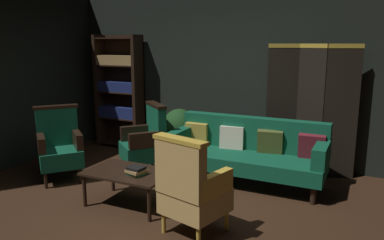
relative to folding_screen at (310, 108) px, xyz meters
name	(u,v)px	position (x,y,z in m)	size (l,w,h in m)	color
ground_plane	(161,215)	(-1.24, -2.19, -0.99)	(10.00, 10.00, 0.00)	#331E11
back_wall	(236,75)	(-1.24, 0.26, 0.41)	(7.20, 0.10, 2.80)	black
side_wall_left	(11,77)	(-4.24, -1.59, 0.41)	(0.10, 3.60, 2.80)	black
folding_screen	(310,108)	(0.00, 0.00, 0.00)	(1.29, 0.25, 1.90)	black
bookshelf	(120,90)	(-3.39, 0.00, 0.07)	(0.90, 0.32, 2.05)	black
velvet_couch	(248,150)	(-0.69, -0.74, -0.53)	(2.12, 0.78, 0.88)	black
coffee_table	(129,175)	(-1.72, -2.12, -0.61)	(1.00, 0.64, 0.42)	black
armchair_gilt_accent	(191,188)	(-0.74, -2.43, -0.50)	(0.71, 0.70, 1.04)	gold
armchair_wing_left	(60,146)	(-3.11, -1.81, -0.50)	(0.81, 0.81, 1.04)	black
armchair_wing_right	(146,141)	(-2.15, -1.06, -0.50)	(0.81, 0.81, 1.04)	black
potted_plant	(179,131)	(-1.96, -0.37, -0.48)	(0.58, 0.58, 0.88)	brown
book_green_cloth	(136,173)	(-1.57, -2.17, -0.55)	(0.20, 0.16, 0.03)	#1E4C28
book_tan_leather	(136,171)	(-1.57, -2.17, -0.52)	(0.19, 0.19, 0.03)	#9E7A47
book_black_cloth	(136,168)	(-1.57, -2.17, -0.49)	(0.18, 0.16, 0.03)	black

